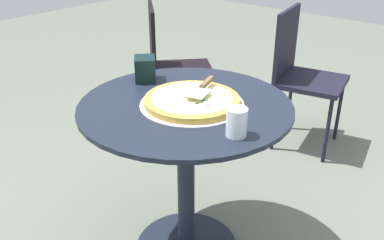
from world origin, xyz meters
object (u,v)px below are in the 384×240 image
object	(u,v)px
pizza_server	(202,87)
patio_table	(186,151)
pizza_on_tray	(192,101)
drinking_cup	(237,122)
patio_chair_near	(301,69)
napkin_dispenser	(145,69)
patio_chair_corner	(170,62)

from	to	relation	value
pizza_server	patio_table	bearing A→B (deg)	158.49
pizza_on_tray	drinking_cup	size ratio (longest dim) A/B	4.14
pizza_on_tray	patio_chair_near	world-z (taller)	patio_chair_near
drinking_cup	pizza_server	bearing A→B (deg)	59.88
drinking_cup	pizza_on_tray	bearing A→B (deg)	70.46
pizza_server	drinking_cup	xyz separation A→B (m)	(-0.16, -0.27, -0.00)
napkin_dispenser	pizza_server	bearing A→B (deg)	-137.38
drinking_cup	patio_chair_corner	xyz separation A→B (m)	(0.92, 1.16, -0.28)
patio_chair_corner	drinking_cup	bearing A→B (deg)	-128.46
patio_chair_near	drinking_cup	bearing A→B (deg)	-162.67
drinking_cup	napkin_dispenser	size ratio (longest dim) A/B	0.93
patio_chair_near	pizza_on_tray	bearing A→B (deg)	-173.52
patio_table	drinking_cup	bearing A→B (deg)	-106.24
napkin_dispenser	patio_chair_corner	size ratio (longest dim) A/B	0.12
pizza_on_tray	napkin_dispenser	bearing A→B (deg)	78.41
napkin_dispenser	pizza_on_tray	bearing A→B (deg)	-147.89
pizza_on_tray	pizza_server	distance (m)	0.07
drinking_cup	patio_table	bearing A→B (deg)	73.76
patio_table	drinking_cup	size ratio (longest dim) A/B	8.55
pizza_on_tray	drinking_cup	bearing A→B (deg)	-109.54
patio_table	napkin_dispenser	bearing A→B (deg)	75.65
pizza_on_tray	drinking_cup	world-z (taller)	drinking_cup
drinking_cup	patio_chair_near	world-z (taller)	patio_chair_near
patio_table	pizza_on_tray	world-z (taller)	pizza_on_tray
pizza_server	drinking_cup	world-z (taller)	drinking_cup
pizza_on_tray	napkin_dispenser	world-z (taller)	napkin_dispenser
patio_table	patio_chair_corner	distance (m)	1.19
patio_table	patio_chair_corner	world-z (taller)	patio_chair_corner
pizza_server	patio_chair_corner	size ratio (longest dim) A/B	0.24
pizza_on_tray	drinking_cup	distance (m)	0.30
patio_table	patio_chair_corner	xyz separation A→B (m)	(0.83, 0.86, -0.01)
pizza_server	napkin_dispenser	world-z (taller)	napkin_dispenser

